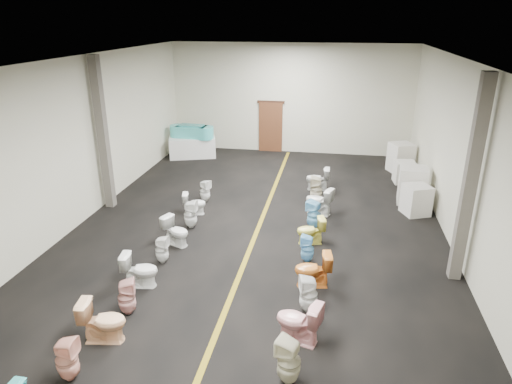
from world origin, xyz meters
TOP-DOWN VIEW (x-y plane):
  - floor at (0.00, 0.00)m, footprint 16.00×16.00m
  - ceiling at (0.00, 0.00)m, footprint 16.00×16.00m
  - wall_back at (0.00, 8.00)m, footprint 10.00×0.00m
  - wall_left at (-5.00, 0.00)m, footprint 0.00×16.00m
  - wall_right at (5.00, 0.00)m, footprint 0.00×16.00m
  - aisle_stripe at (0.00, 0.00)m, footprint 0.12×15.60m
  - back_door at (-0.80, 7.94)m, footprint 1.00×0.10m
  - door_frame at (-0.80, 7.95)m, footprint 1.15×0.08m
  - column_left at (-4.75, 1.00)m, footprint 0.25×0.25m
  - column_right at (4.75, -1.50)m, footprint 0.25×0.25m
  - display_table at (-3.86, 6.51)m, footprint 2.06×1.46m
  - bathtub at (-3.86, 6.51)m, footprint 1.86×0.75m
  - appliance_crate_a at (4.40, 2.00)m, footprint 0.90×0.90m
  - appliance_crate_b at (4.40, 2.91)m, footprint 0.91×0.91m
  - appliance_crate_c at (4.40, 4.76)m, footprint 0.74×0.74m
  - appliance_crate_d at (4.40, 6.00)m, footprint 1.00×1.00m
  - toilet_left_1 at (-2.04, -5.85)m, footprint 0.37×0.36m
  - toilet_left_2 at (-1.93, -4.87)m, footprint 0.87×0.58m
  - toilet_left_3 at (-1.86, -4.05)m, footprint 0.45×0.45m
  - toilet_left_4 at (-2.01, -3.07)m, footprint 0.82×0.54m
  - toilet_left_5 at (-1.92, -2.04)m, footprint 0.32×0.31m
  - toilet_left_6 at (-1.90, -1.10)m, footprint 0.83×0.66m
  - toilet_left_7 at (-1.84, -0.08)m, footprint 0.37×0.36m
  - toilet_left_8 at (-2.02, 0.84)m, footprint 0.73×0.52m
  - toilet_left_9 at (-1.98, 1.86)m, footprint 0.43×0.42m
  - toilet_right_2 at (1.44, -5.31)m, footprint 0.48×0.48m
  - toilet_right_3 at (1.50, -4.28)m, footprint 0.91×0.67m
  - toilet_right_4 at (1.61, -3.36)m, footprint 0.44×0.43m
  - toilet_right_5 at (1.65, -2.43)m, footprint 0.84×0.56m
  - toilet_right_6 at (1.46, -1.40)m, footprint 0.34×0.33m
  - toilet_right_7 at (1.47, -0.44)m, footprint 0.78×0.57m
  - toilet_right_8 at (1.50, 0.47)m, footprint 0.50×0.49m
  - toilet_right_9 at (1.59, 1.49)m, footprint 0.92×0.72m
  - toilet_right_10 at (1.46, 2.42)m, footprint 0.40×0.40m
  - toilet_right_11 at (1.45, 3.50)m, footprint 0.76×0.44m

SIDE VIEW (x-z plane):
  - floor at x=0.00m, z-range 0.00..0.00m
  - aisle_stripe at x=0.00m, z-range 0.00..0.01m
  - toilet_left_8 at x=-2.02m, z-range 0.00..0.67m
  - toilet_left_5 at x=-1.92m, z-range 0.00..0.68m
  - toilet_right_6 at x=1.46m, z-range 0.00..0.69m
  - toilet_left_9 at x=-1.98m, z-range 0.00..0.70m
  - toilet_right_7 at x=1.47m, z-range 0.00..0.72m
  - toilet_left_6 at x=-1.90m, z-range 0.00..0.74m
  - toilet_left_3 at x=-1.86m, z-range 0.00..0.75m
  - appliance_crate_c at x=4.40m, z-range 0.00..0.76m
  - toilet_left_1 at x=-2.04m, z-range 0.00..0.77m
  - toilet_left_4 at x=-2.01m, z-range 0.00..0.78m
  - toilet_right_11 at x=1.45m, z-range 0.00..0.78m
  - toilet_right_4 at x=1.61m, z-range 0.00..0.78m
  - toilet_right_5 at x=1.65m, z-range 0.00..0.79m
  - toilet_left_7 at x=-1.84m, z-range 0.00..0.79m
  - toilet_right_8 at x=1.50m, z-range 0.00..0.82m
  - toilet_left_2 at x=-1.93m, z-range 0.00..0.82m
  - display_table at x=-3.86m, z-range 0.00..0.83m
  - toilet_right_9 at x=1.59m, z-range 0.00..0.83m
  - toilet_right_2 at x=1.44m, z-range 0.00..0.83m
  - toilet_right_3 at x=1.50m, z-range 0.00..0.83m
  - toilet_right_10 at x=1.46m, z-range 0.00..0.84m
  - appliance_crate_a at x=4.40m, z-range 0.00..0.88m
  - appliance_crate_d at x=4.40m, z-range 0.00..1.09m
  - appliance_crate_b at x=4.40m, z-range 0.00..1.14m
  - back_door at x=-0.80m, z-range 0.00..2.10m
  - bathtub at x=-3.86m, z-range 0.79..1.34m
  - door_frame at x=-0.80m, z-range 2.07..2.17m
  - wall_back at x=0.00m, z-range -2.75..7.25m
  - wall_left at x=-5.00m, z-range -5.75..10.25m
  - wall_right at x=5.00m, z-range -5.75..10.25m
  - column_left at x=-4.75m, z-range 0.00..4.50m
  - column_right at x=4.75m, z-range 0.00..4.50m
  - ceiling at x=0.00m, z-range 4.50..4.50m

